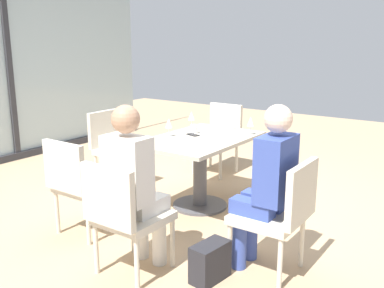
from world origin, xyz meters
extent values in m
plane|color=tan|center=(0.00, 0.00, 0.00)|extent=(12.00, 12.00, 0.00)
cube|color=#A4B7BC|center=(0.00, 3.20, 1.35)|extent=(4.96, 0.03, 2.70)
cube|color=#2D2D33|center=(0.00, 3.17, 1.35)|extent=(0.08, 0.06, 2.70)
cube|color=#2D2D33|center=(0.00, 3.17, 0.05)|extent=(4.96, 0.10, 0.10)
cube|color=#BCB29E|center=(0.00, 0.00, 0.71)|extent=(1.27, 0.84, 0.04)
cylinder|color=#4C4C51|center=(0.00, 0.00, 0.35)|extent=(0.14, 0.14, 0.69)
cylinder|color=#4C4C51|center=(0.00, 0.00, 0.01)|extent=(0.56, 0.56, 0.02)
cube|color=beige|center=(-1.34, -0.32, 0.42)|extent=(0.46, 0.46, 0.06)
cube|color=beige|center=(-1.59, -0.32, 0.66)|extent=(0.05, 0.46, 0.42)
cylinder|color=beige|center=(-1.14, -0.52, 0.20)|extent=(0.04, 0.04, 0.39)
cylinder|color=beige|center=(-1.14, -0.12, 0.20)|extent=(0.04, 0.04, 0.39)
cylinder|color=beige|center=(-1.54, -0.52, 0.20)|extent=(0.04, 0.04, 0.39)
cylinder|color=beige|center=(-1.54, -0.12, 0.20)|extent=(0.04, 0.04, 0.39)
cube|color=beige|center=(-0.78, -1.12, 0.42)|extent=(0.46, 0.46, 0.06)
cube|color=beige|center=(-0.78, -1.37, 0.66)|extent=(0.46, 0.05, 0.42)
cylinder|color=beige|center=(-0.58, -0.92, 0.20)|extent=(0.04, 0.04, 0.39)
cylinder|color=beige|center=(-0.98, -0.92, 0.20)|extent=(0.04, 0.04, 0.39)
cylinder|color=beige|center=(-0.58, -1.32, 0.20)|extent=(0.04, 0.04, 0.39)
cylinder|color=beige|center=(-0.98, -1.32, 0.20)|extent=(0.04, 0.04, 0.39)
cube|color=beige|center=(1.06, 0.48, 0.42)|extent=(0.46, 0.46, 0.06)
cube|color=beige|center=(1.31, 0.48, 0.66)|extent=(0.05, 0.46, 0.42)
cylinder|color=beige|center=(0.86, 0.68, 0.20)|extent=(0.04, 0.04, 0.39)
cylinder|color=beige|center=(0.86, 0.28, 0.20)|extent=(0.04, 0.04, 0.39)
cylinder|color=beige|center=(1.26, 0.68, 0.20)|extent=(0.04, 0.04, 0.39)
cylinder|color=beige|center=(1.26, 0.28, 0.20)|extent=(0.04, 0.04, 0.39)
cube|color=beige|center=(-1.06, 0.48, 0.42)|extent=(0.46, 0.46, 0.06)
cube|color=beige|center=(-1.31, 0.48, 0.66)|extent=(0.05, 0.46, 0.42)
cylinder|color=beige|center=(-0.86, 0.28, 0.20)|extent=(0.04, 0.04, 0.39)
cylinder|color=beige|center=(-0.86, 0.68, 0.20)|extent=(0.04, 0.04, 0.39)
cylinder|color=beige|center=(-1.26, 0.28, 0.20)|extent=(0.04, 0.04, 0.39)
cylinder|color=beige|center=(-1.26, 0.68, 0.20)|extent=(0.04, 0.04, 0.39)
cube|color=beige|center=(0.00, 1.12, 0.42)|extent=(0.46, 0.46, 0.06)
cube|color=beige|center=(0.00, 1.37, 0.66)|extent=(0.46, 0.05, 0.42)
cylinder|color=beige|center=(-0.20, 0.92, 0.20)|extent=(0.04, 0.04, 0.39)
cylinder|color=beige|center=(0.20, 0.92, 0.20)|extent=(0.04, 0.04, 0.39)
cylinder|color=beige|center=(-0.20, 1.32, 0.20)|extent=(0.04, 0.04, 0.39)
cylinder|color=beige|center=(0.20, 1.32, 0.20)|extent=(0.04, 0.04, 0.39)
cylinder|color=silver|center=(-1.16, -0.41, 0.23)|extent=(0.11, 0.11, 0.45)
cube|color=silver|center=(-1.26, -0.41, 0.51)|extent=(0.32, 0.13, 0.11)
cylinder|color=silver|center=(-1.16, -0.23, 0.23)|extent=(0.11, 0.11, 0.45)
cube|color=silver|center=(-1.26, -0.23, 0.51)|extent=(0.32, 0.13, 0.11)
cube|color=silver|center=(-1.39, -0.32, 0.80)|extent=(0.20, 0.34, 0.48)
sphere|color=tan|center=(-1.39, -0.32, 1.16)|extent=(0.20, 0.20, 0.20)
cylinder|color=#384C9E|center=(-0.69, -0.94, 0.23)|extent=(0.11, 0.11, 0.45)
cube|color=#384C9E|center=(-0.69, -1.04, 0.51)|extent=(0.13, 0.32, 0.11)
cylinder|color=#384C9E|center=(-0.87, -0.94, 0.23)|extent=(0.11, 0.11, 0.45)
cube|color=#384C9E|center=(-0.87, -1.04, 0.51)|extent=(0.13, 0.32, 0.11)
cube|color=#384C9E|center=(-0.78, -1.17, 0.80)|extent=(0.34, 0.20, 0.48)
sphere|color=beige|center=(-0.78, -1.17, 1.16)|extent=(0.20, 0.20, 0.20)
cylinder|color=silver|center=(0.41, -0.35, 0.73)|extent=(0.06, 0.06, 0.00)
cylinder|color=silver|center=(0.41, -0.35, 0.78)|extent=(0.01, 0.01, 0.08)
cone|color=silver|center=(0.41, -0.35, 0.87)|extent=(0.07, 0.07, 0.09)
cylinder|color=silver|center=(0.56, -0.04, 0.73)|extent=(0.06, 0.06, 0.00)
cylinder|color=silver|center=(0.56, -0.04, 0.78)|extent=(0.01, 0.01, 0.08)
cone|color=silver|center=(0.56, -0.04, 0.87)|extent=(0.07, 0.07, 0.09)
cylinder|color=silver|center=(0.34, 0.34, 0.73)|extent=(0.06, 0.06, 0.00)
cylinder|color=silver|center=(0.34, 0.34, 0.78)|extent=(0.01, 0.01, 0.08)
cone|color=silver|center=(0.34, 0.34, 0.87)|extent=(0.07, 0.07, 0.09)
cylinder|color=silver|center=(-0.14, 0.29, 0.73)|extent=(0.06, 0.06, 0.00)
cylinder|color=silver|center=(-0.14, 0.29, 0.78)|extent=(0.01, 0.01, 0.08)
cone|color=silver|center=(-0.14, 0.29, 0.87)|extent=(0.07, 0.07, 0.09)
cylinder|color=white|center=(0.13, 0.17, 0.78)|extent=(0.08, 0.08, 0.09)
cube|color=black|center=(0.05, 0.12, 0.73)|extent=(0.11, 0.16, 0.01)
cube|color=#232328|center=(-1.14, -0.86, 0.14)|extent=(0.32, 0.19, 0.28)
camera|label=1|loc=(-3.54, -2.38, 1.70)|focal=40.98mm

